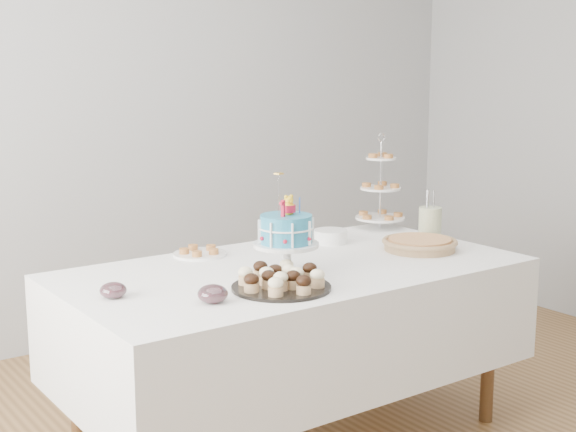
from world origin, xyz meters
TOP-DOWN VIEW (x-y plane):
  - walls at (0.00, 0.00)m, footprint 5.04×4.04m
  - table at (0.00, 0.30)m, footprint 1.92×1.02m
  - birthday_cake at (-0.09, 0.23)m, footprint 0.27×0.27m
  - cupcake_tray at (-0.24, 0.04)m, footprint 0.38×0.38m
  - pie at (0.65, 0.21)m, footprint 0.34×0.34m
  - tiered_stand at (0.84, 0.69)m, footprint 0.25×0.25m
  - plate_stack at (0.41, 0.57)m, footprint 0.16×0.16m
  - pastry_plate at (-0.22, 0.70)m, footprint 0.24×0.24m
  - jam_bowl_a at (-0.54, 0.04)m, footprint 0.11×0.11m
  - jam_bowl_b at (-0.80, 0.30)m, footprint 0.10×0.10m
  - utensil_pitcher at (0.84, 0.34)m, footprint 0.12×0.11m

SIDE VIEW (x-z plane):
  - table at x=0.00m, z-range 0.16..0.93m
  - pastry_plate at x=-0.22m, z-range 0.77..0.80m
  - jam_bowl_b at x=-0.80m, z-range 0.77..0.83m
  - jam_bowl_a at x=-0.54m, z-range 0.77..0.83m
  - pie at x=0.65m, z-range 0.77..0.83m
  - plate_stack at x=0.41m, z-range 0.77..0.83m
  - cupcake_tray at x=-0.24m, z-range 0.77..0.85m
  - utensil_pitcher at x=0.84m, z-range 0.73..0.98m
  - birthday_cake at x=-0.09m, z-range 0.68..1.08m
  - tiered_stand at x=0.84m, z-range 0.73..1.22m
  - walls at x=0.00m, z-range 0.00..2.70m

